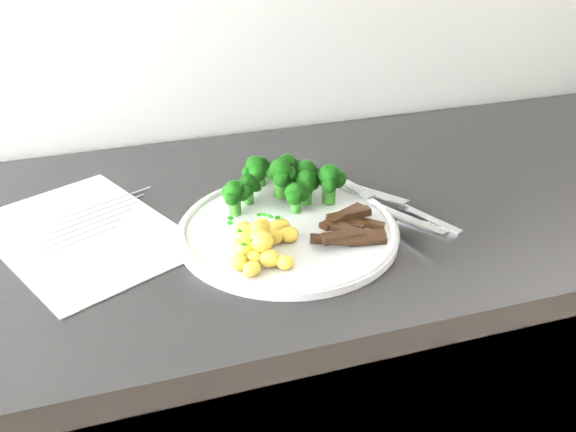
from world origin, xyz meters
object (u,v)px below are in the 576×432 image
object	(u,v)px
plate	(288,229)
fork	(393,210)
potatoes	(260,242)
beef_strips	(349,227)
broccoli	(284,179)
knife	(413,213)
recipe_paper	(84,234)
counter	(286,429)

from	to	relation	value
plate	fork	size ratio (longest dim) A/B	1.58
potatoes	beef_strips	distance (m)	0.13
broccoli	knife	world-z (taller)	broccoli
plate	knife	bearing A→B (deg)	-3.18
recipe_paper	beef_strips	bearing A→B (deg)	-19.42
recipe_paper	knife	size ratio (longest dim) A/B	1.98
counter	broccoli	xyz separation A→B (m)	(0.00, 0.01, 0.51)
fork	counter	bearing A→B (deg)	151.14
potatoes	beef_strips	size ratio (longest dim) A/B	0.93
recipe_paper	potatoes	world-z (taller)	potatoes
fork	knife	xyz separation A→B (m)	(0.03, 0.00, -0.01)
recipe_paper	potatoes	size ratio (longest dim) A/B	3.33
potatoes	fork	distance (m)	0.21
broccoli	potatoes	size ratio (longest dim) A/B	1.64
counter	broccoli	world-z (taller)	broccoli
beef_strips	fork	xyz separation A→B (m)	(0.08, 0.03, -0.00)
counter	beef_strips	distance (m)	0.49
broccoli	fork	size ratio (longest dim) A/B	0.94
counter	fork	world-z (taller)	fork
plate	broccoli	distance (m)	0.09
knife	beef_strips	bearing A→B (deg)	-166.34
plate	broccoli	size ratio (longest dim) A/B	1.68
potatoes	broccoli	bearing A→B (deg)	60.45
counter	plate	xyz separation A→B (m)	(-0.02, -0.06, 0.47)
plate	potatoes	bearing A→B (deg)	-137.17
plate	fork	bearing A→B (deg)	-4.26
beef_strips	fork	distance (m)	0.08
fork	broccoli	bearing A→B (deg)	146.64
potatoes	knife	bearing A→B (deg)	9.20
recipe_paper	plate	xyz separation A→B (m)	(0.27, -0.08, 0.01)
counter	recipe_paper	distance (m)	0.54
fork	beef_strips	bearing A→B (deg)	-161.57
plate	broccoli	bearing A→B (deg)	76.46
potatoes	counter	bearing A→B (deg)	58.48
recipe_paper	beef_strips	xyz separation A→B (m)	(0.35, -0.12, 0.02)
recipe_paper	potatoes	distance (m)	0.26
broccoli	plate	bearing A→B (deg)	-103.54
plate	broccoli	xyz separation A→B (m)	(0.02, 0.08, 0.04)
broccoli	beef_strips	xyz separation A→B (m)	(0.06, -0.11, -0.03)
potatoes	beef_strips	xyz separation A→B (m)	(0.13, 0.01, -0.01)
fork	plate	bearing A→B (deg)	175.74
recipe_paper	knife	xyz separation A→B (m)	(0.46, -0.10, 0.01)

